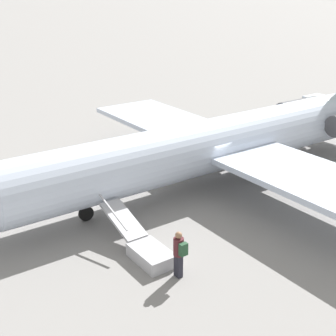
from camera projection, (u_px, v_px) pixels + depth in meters
name	position (u px, v px, depth m)	size (l,w,h in m)	color
ground_plane	(209.00, 184.00, 23.70)	(600.00, 600.00, 0.00)	gray
airplane_main	(225.00, 142.00, 23.42)	(26.44, 20.47, 6.92)	silver
boarding_stairs	(145.00, 247.00, 17.24)	(2.40, 4.11, 1.72)	#B2B2B7
passenger	(179.00, 252.00, 15.80)	(0.44, 0.57, 1.74)	#23232D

